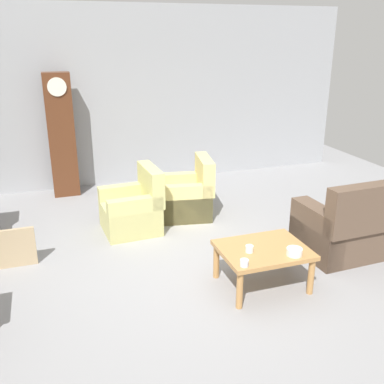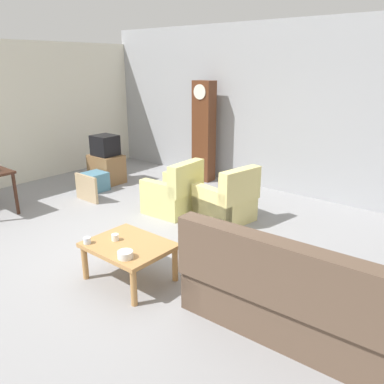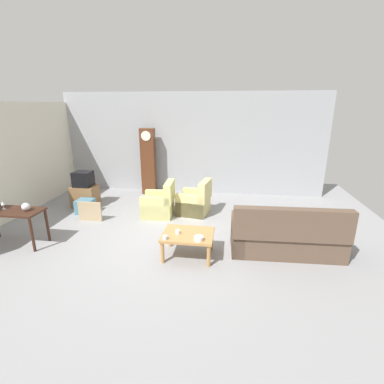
% 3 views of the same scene
% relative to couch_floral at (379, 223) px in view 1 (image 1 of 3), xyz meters
% --- Properties ---
extents(ground_plane, '(10.40, 10.40, 0.00)m').
position_rel_couch_floral_xyz_m(ground_plane, '(-2.43, 0.30, -0.35)').
color(ground_plane, gray).
extents(garage_door_wall, '(8.40, 0.16, 3.20)m').
position_rel_couch_floral_xyz_m(garage_door_wall, '(-2.43, 3.90, 1.25)').
color(garage_door_wall, '#9EA0A5').
rests_on(garage_door_wall, ground_plane).
extents(couch_floral, '(2.13, 0.96, 1.04)m').
position_rel_couch_floral_xyz_m(couch_floral, '(0.00, 0.00, 0.00)').
color(couch_floral, brown).
rests_on(couch_floral, ground_plane).
extents(armchair_olive_near, '(0.83, 0.80, 0.92)m').
position_rel_couch_floral_xyz_m(armchair_olive_near, '(-2.93, 1.59, -0.05)').
color(armchair_olive_near, '#CCC67A').
rests_on(armchair_olive_near, ground_plane).
extents(armchair_olive_far, '(0.91, 0.88, 0.92)m').
position_rel_couch_floral_xyz_m(armchair_olive_far, '(-2.03, 1.87, -0.05)').
color(armchair_olive_far, '#DCCC7D').
rests_on(armchair_olive_far, ground_plane).
extents(coffee_table_wood, '(0.96, 0.76, 0.47)m').
position_rel_couch_floral_xyz_m(coffee_table_wood, '(-1.87, -0.35, 0.05)').
color(coffee_table_wood, '#B27F47').
rests_on(coffee_table_wood, ground_plane).
extents(grandfather_clock, '(0.44, 0.30, 2.11)m').
position_rel_couch_floral_xyz_m(grandfather_clock, '(-3.76, 3.47, 0.71)').
color(grandfather_clock, '#562D19').
rests_on(grandfather_clock, ground_plane).
extents(framed_picture_leaning, '(0.60, 0.05, 0.49)m').
position_rel_couch_floral_xyz_m(framed_picture_leaning, '(-4.57, 1.00, -0.11)').
color(framed_picture_leaning, tan).
rests_on(framed_picture_leaning, ground_plane).
extents(cup_white_porcelain, '(0.09, 0.09, 0.08)m').
position_rel_couch_floral_xyz_m(cup_white_porcelain, '(-2.06, -0.39, 0.15)').
color(cup_white_porcelain, white).
rests_on(cup_white_porcelain, coffee_table_wood).
extents(cup_blue_rimmed, '(0.09, 0.09, 0.07)m').
position_rel_couch_floral_xyz_m(cup_blue_rimmed, '(-2.25, -0.65, 0.15)').
color(cup_blue_rimmed, silver).
rests_on(cup_blue_rimmed, coffee_table_wood).
extents(bowl_white_stacked, '(0.17, 0.17, 0.08)m').
position_rel_couch_floral_xyz_m(bowl_white_stacked, '(-1.64, -0.60, 0.15)').
color(bowl_white_stacked, white).
rests_on(bowl_white_stacked, coffee_table_wood).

